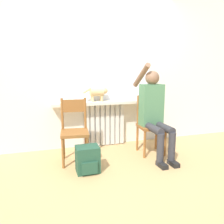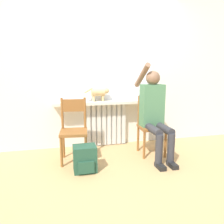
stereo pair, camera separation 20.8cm
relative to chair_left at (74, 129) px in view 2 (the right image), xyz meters
The scene contains 10 objects.
ground_plane 0.97m from the chair_left, 45.38° to the right, with size 12.00×12.00×0.00m, color tan.
wall_with_window 1.23m from the chair_left, 46.67° to the left, with size 7.00×0.06×2.70m.
radiator 0.82m from the chair_left, 42.89° to the left, with size 0.71×0.08×0.75m.
windowsill 0.82m from the chair_left, 39.20° to the left, with size 1.78×0.23×0.05m.
window_glass 1.15m from the chair_left, 45.04° to the left, with size 1.71×0.01×0.91m.
chair_left is the anchor object (origin of this frame).
chair_right 1.19m from the chair_left, ahead, with size 0.41×0.41×0.91m.
person 1.22m from the chair_left, ahead, with size 0.36×1.02×1.42m.
cat 0.83m from the chair_left, 46.06° to the left, with size 0.42×0.13×0.24m.
backpack 0.50m from the chair_left, 74.72° to the right, with size 0.30×0.26×0.34m.
Camera 2 is at (-0.78, -2.48, 1.30)m, focal length 35.00 mm.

